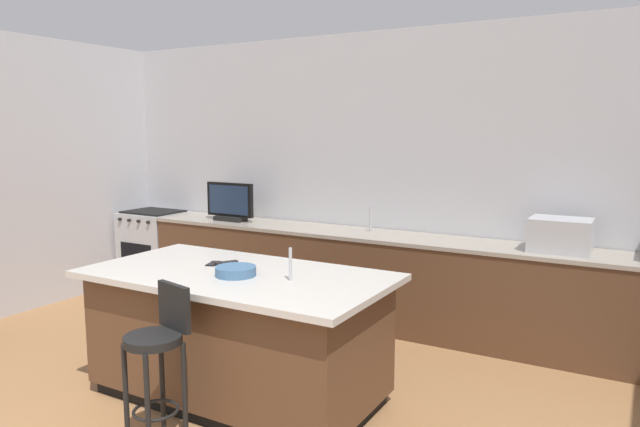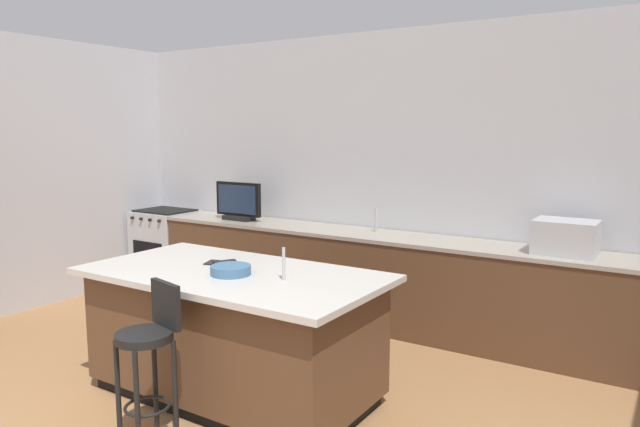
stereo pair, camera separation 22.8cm
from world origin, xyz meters
The scene contains 12 objects.
wall_back centered at (0.00, 4.35, 1.44)m, with size 7.31×0.12×2.87m, color #BCBCC1.
counter_back centered at (-0.05, 3.97, 0.45)m, with size 5.17×0.62×0.90m.
kitchen_island centered at (-0.20, 2.02, 0.47)m, with size 2.15×1.13×0.92m.
range_oven centered at (-2.99, 3.97, 0.46)m, with size 0.71×0.63×0.92m.
microwave centered at (1.64, 3.97, 1.04)m, with size 0.48×0.36×0.28m, color #B7BABF.
tv_monitor centered at (-1.76, 3.92, 1.10)m, with size 0.60×0.16×0.42m.
sink_faucet_back centered at (-0.13, 4.07, 1.02)m, with size 0.02×0.02×0.24m, color #B2B2B7.
sink_faucet_island centered at (0.25, 2.02, 1.03)m, with size 0.02×0.02×0.22m, color #B2B2B7.
bar_stool_center centered at (-0.19, 1.25, 0.60)m, with size 0.35×0.37×0.99m.
fruit_bowl centered at (-0.15, 1.94, 0.95)m, with size 0.28×0.28×0.06m, color #3F668C.
cell_phone centered at (-0.51, 2.14, 0.92)m, with size 0.07×0.15×0.01m, color black.
tv_remote centered at (-0.42, 2.18, 0.93)m, with size 0.04×0.17×0.02m, color black.
Camera 2 is at (2.47, -1.01, 1.91)m, focal length 32.76 mm.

